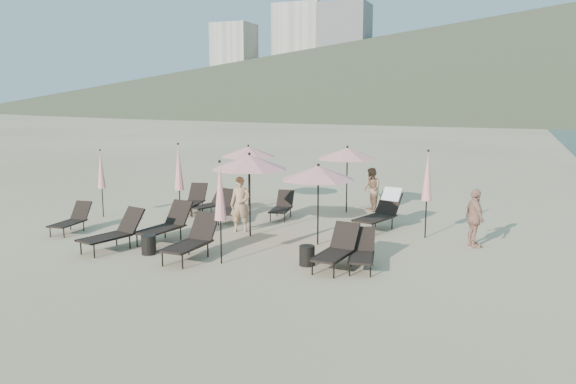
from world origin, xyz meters
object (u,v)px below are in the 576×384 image
at_px(umbrella_open_0, 249,162).
at_px(umbrella_closed_0, 220,192).
at_px(side_table_1, 307,256).
at_px(beachgoer_a, 240,204).
at_px(umbrella_closed_2, 101,170).
at_px(side_table_0, 149,245).
at_px(lounger_2, 166,224).
at_px(lounger_9, 282,206).
at_px(lounger_7, 211,203).
at_px(umbrella_open_3, 347,153).
at_px(lounger_3, 192,240).
at_px(umbrella_open_2, 248,152).
at_px(lounger_5, 362,251).
at_px(lounger_10, 381,211).
at_px(umbrella_open_1, 318,173).
at_px(lounger_6, 193,200).
at_px(lounger_8, 230,207).
at_px(umbrella_closed_1, 427,177).
at_px(beachgoer_c, 475,218).
at_px(beachgoer_b, 371,190).
at_px(lounger_1, 114,232).
at_px(umbrella_closed_3, 179,168).
at_px(lounger_0, 72,219).
at_px(lounger_4, 337,249).

xyz_separation_m(umbrella_open_0, umbrella_closed_0, (0.58, -2.78, -0.41)).
xyz_separation_m(side_table_1, beachgoer_a, (-3.03, 2.52, 0.59)).
distance_m(umbrella_closed_2, side_table_0, 5.54).
distance_m(lounger_2, lounger_9, 4.48).
height_order(lounger_7, umbrella_open_3, umbrella_open_3).
distance_m(lounger_3, umbrella_open_2, 7.46).
height_order(lounger_5, umbrella_open_0, umbrella_open_0).
xyz_separation_m(lounger_10, umbrella_open_1, (-1.17, -2.51, 1.39)).
bearing_deg(lounger_6, umbrella_closed_0, -63.11).
bearing_deg(lounger_8, lounger_2, -115.88).
xyz_separation_m(umbrella_closed_1, umbrella_closed_2, (-10.49, -1.10, -0.17)).
height_order(lounger_3, side_table_0, lounger_3).
distance_m(umbrella_open_3, beachgoer_c, 5.71).
height_order(lounger_5, beachgoer_b, beachgoer_b).
bearing_deg(lounger_5, umbrella_open_3, 97.73).
bearing_deg(lounger_1, umbrella_open_0, 58.93).
relative_size(umbrella_closed_3, side_table_1, 5.41).
height_order(umbrella_open_2, beachgoer_a, umbrella_open_2).
height_order(lounger_1, umbrella_closed_3, umbrella_closed_3).
height_order(lounger_2, side_table_0, lounger_2).
height_order(lounger_8, umbrella_open_0, umbrella_open_0).
xyz_separation_m(umbrella_open_3, beachgoer_a, (-2.10, -4.04, -1.24)).
xyz_separation_m(lounger_5, side_table_0, (-5.32, -0.89, -0.15)).
relative_size(umbrella_open_1, umbrella_closed_1, 0.88).
relative_size(umbrella_closed_0, umbrella_closed_3, 0.97).
bearing_deg(beachgoer_a, lounger_0, -174.78).
height_order(lounger_3, lounger_10, lounger_10).
relative_size(lounger_5, umbrella_closed_1, 0.62).
distance_m(umbrella_open_0, umbrella_closed_2, 5.82).
relative_size(lounger_4, umbrella_closed_3, 0.66).
bearing_deg(beachgoer_a, lounger_6, 127.37).
height_order(lounger_3, side_table_1, lounger_3).
xyz_separation_m(umbrella_closed_1, umbrella_closed_3, (-7.44, -1.12, 0.04)).
distance_m(umbrella_closed_1, beachgoer_b, 4.15).
bearing_deg(lounger_6, lounger_2, -79.32).
xyz_separation_m(lounger_9, beachgoer_b, (2.47, 2.26, 0.37)).
height_order(umbrella_open_2, umbrella_open_3, umbrella_open_3).
height_order(umbrella_closed_1, side_table_0, umbrella_closed_1).
distance_m(lounger_6, beachgoer_c, 9.56).
bearing_deg(beachgoer_c, umbrella_closed_1, 38.24).
relative_size(lounger_10, umbrella_open_1, 0.91).
bearing_deg(lounger_4, lounger_8, 147.14).
bearing_deg(umbrella_closed_1, lounger_8, 179.64).
bearing_deg(lounger_5, lounger_3, 179.87).
relative_size(lounger_5, umbrella_closed_2, 0.68).
bearing_deg(beachgoer_b, umbrella_closed_0, -48.61).
relative_size(lounger_2, umbrella_closed_3, 0.73).
xyz_separation_m(umbrella_open_2, beachgoer_a, (1.69, -4.02, -1.18)).
distance_m(lounger_6, umbrella_open_2, 2.80).
bearing_deg(umbrella_closed_2, lounger_0, -72.87).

